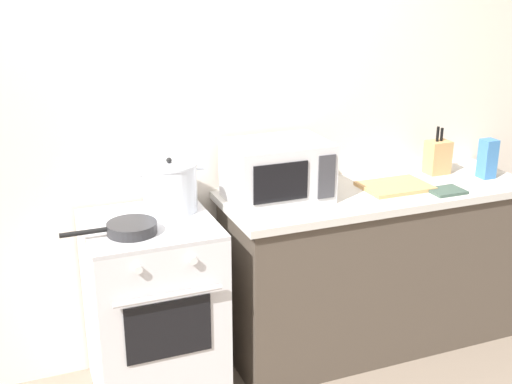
{
  "coord_description": "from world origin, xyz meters",
  "views": [
    {
      "loc": [
        -0.93,
        -2.2,
        2.04
      ],
      "look_at": [
        0.19,
        0.6,
        1.0
      ],
      "focal_mm": 45.79,
      "sensor_mm": 36.0,
      "label": 1
    }
  ],
  "objects_px": {
    "cutting_board": "(395,186)",
    "knife_block": "(438,157)",
    "stock_pot": "(170,187)",
    "microwave": "(277,171)",
    "frying_pan": "(130,228)",
    "pasta_box": "(487,159)",
    "stove": "(154,310)",
    "oven_mitt": "(446,191)"
  },
  "relations": [
    {
      "from": "cutting_board",
      "to": "knife_block",
      "type": "height_order",
      "value": "knife_block"
    },
    {
      "from": "stock_pot",
      "to": "microwave",
      "type": "bearing_deg",
      "value": -4.03
    },
    {
      "from": "frying_pan",
      "to": "pasta_box",
      "type": "bearing_deg",
      "value": 2.04
    },
    {
      "from": "stock_pot",
      "to": "pasta_box",
      "type": "xyz_separation_m",
      "value": [
        1.78,
        -0.15,
        -0.01
      ]
    },
    {
      "from": "stove",
      "to": "oven_mitt",
      "type": "height_order",
      "value": "oven_mitt"
    },
    {
      "from": "stove",
      "to": "microwave",
      "type": "height_order",
      "value": "microwave"
    },
    {
      "from": "stove",
      "to": "knife_block",
      "type": "height_order",
      "value": "knife_block"
    },
    {
      "from": "knife_block",
      "to": "pasta_box",
      "type": "xyz_separation_m",
      "value": [
        0.21,
        -0.17,
        0.01
      ]
    },
    {
      "from": "microwave",
      "to": "knife_block",
      "type": "xyz_separation_m",
      "value": [
        1.02,
        0.06,
        -0.05
      ]
    },
    {
      "from": "knife_block",
      "to": "oven_mitt",
      "type": "xyz_separation_m",
      "value": [
        -0.16,
        -0.3,
        -0.09
      ]
    },
    {
      "from": "stock_pot",
      "to": "frying_pan",
      "type": "xyz_separation_m",
      "value": [
        -0.24,
        -0.22,
        -0.09
      ]
    },
    {
      "from": "frying_pan",
      "to": "pasta_box",
      "type": "distance_m",
      "value": 2.02
    },
    {
      "from": "frying_pan",
      "to": "knife_block",
      "type": "xyz_separation_m",
      "value": [
        1.81,
        0.24,
        0.07
      ]
    },
    {
      "from": "microwave",
      "to": "cutting_board",
      "type": "bearing_deg",
      "value": -6.79
    },
    {
      "from": "oven_mitt",
      "to": "stove",
      "type": "bearing_deg",
      "value": 174.15
    },
    {
      "from": "stove",
      "to": "oven_mitt",
      "type": "xyz_separation_m",
      "value": [
        1.55,
        -0.16,
        0.47
      ]
    },
    {
      "from": "frying_pan",
      "to": "oven_mitt",
      "type": "distance_m",
      "value": 1.66
    },
    {
      "from": "stock_pot",
      "to": "microwave",
      "type": "height_order",
      "value": "microwave"
    },
    {
      "from": "stove",
      "to": "pasta_box",
      "type": "relative_size",
      "value": 4.18
    },
    {
      "from": "microwave",
      "to": "oven_mitt",
      "type": "height_order",
      "value": "microwave"
    },
    {
      "from": "microwave",
      "to": "frying_pan",
      "type": "bearing_deg",
      "value": -167.14
    },
    {
      "from": "cutting_board",
      "to": "oven_mitt",
      "type": "height_order",
      "value": "cutting_board"
    },
    {
      "from": "stove",
      "to": "pasta_box",
      "type": "xyz_separation_m",
      "value": [
        1.91,
        -0.03,
        0.57
      ]
    },
    {
      "from": "microwave",
      "to": "oven_mitt",
      "type": "bearing_deg",
      "value": -15.35
    },
    {
      "from": "cutting_board",
      "to": "stove",
      "type": "bearing_deg",
      "value": -179.95
    },
    {
      "from": "stove",
      "to": "knife_block",
      "type": "distance_m",
      "value": 1.8
    },
    {
      "from": "stove",
      "to": "cutting_board",
      "type": "height_order",
      "value": "cutting_board"
    },
    {
      "from": "stove",
      "to": "oven_mitt",
      "type": "distance_m",
      "value": 1.63
    },
    {
      "from": "stove",
      "to": "microwave",
      "type": "distance_m",
      "value": 0.92
    },
    {
      "from": "cutting_board",
      "to": "pasta_box",
      "type": "height_order",
      "value": "pasta_box"
    },
    {
      "from": "stock_pot",
      "to": "knife_block",
      "type": "bearing_deg",
      "value": 0.86
    },
    {
      "from": "stock_pot",
      "to": "knife_block",
      "type": "distance_m",
      "value": 1.57
    },
    {
      "from": "stove",
      "to": "oven_mitt",
      "type": "relative_size",
      "value": 5.11
    },
    {
      "from": "stock_pot",
      "to": "microwave",
      "type": "relative_size",
      "value": 0.7
    },
    {
      "from": "stove",
      "to": "pasta_box",
      "type": "bearing_deg",
      "value": -0.86
    },
    {
      "from": "cutting_board",
      "to": "pasta_box",
      "type": "xyz_separation_m",
      "value": [
        0.58,
        -0.03,
        0.1
      ]
    },
    {
      "from": "stove",
      "to": "frying_pan",
      "type": "distance_m",
      "value": 0.51
    },
    {
      "from": "microwave",
      "to": "oven_mitt",
      "type": "relative_size",
      "value": 2.78
    },
    {
      "from": "frying_pan",
      "to": "microwave",
      "type": "bearing_deg",
      "value": 12.86
    },
    {
      "from": "frying_pan",
      "to": "stove",
      "type": "bearing_deg",
      "value": 43.99
    },
    {
      "from": "stock_pot",
      "to": "knife_block",
      "type": "relative_size",
      "value": 1.27
    },
    {
      "from": "stock_pot",
      "to": "cutting_board",
      "type": "distance_m",
      "value": 1.21
    }
  ]
}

